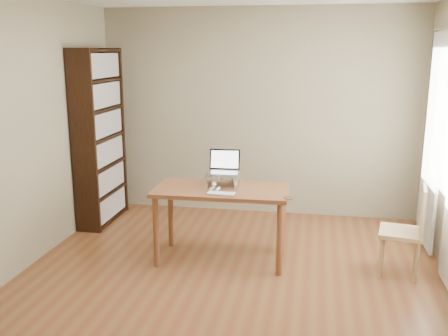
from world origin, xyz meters
TOP-DOWN VIEW (x-y plane):
  - room at (0.03, 0.01)m, footprint 4.04×4.54m
  - bookshelf at (-1.83, 1.55)m, footprint 0.30×0.90m
  - curtains at (1.92, 0.80)m, footprint 0.03×1.90m
  - desk at (-0.17, 0.64)m, footprint 1.33×0.68m
  - laptop_stand at (-0.17, 0.72)m, footprint 0.32×0.25m
  - laptop at (-0.17, 0.77)m, footprint 0.31×0.26m
  - keyboard at (-0.12, 0.42)m, footprint 0.28×0.14m
  - coaster at (0.51, 0.41)m, footprint 0.09×0.09m
  - cat at (-0.19, 0.75)m, footprint 0.24×0.48m
  - chair at (1.62, 0.62)m, footprint 0.44×0.44m

SIDE VIEW (x-z plane):
  - chair at x=1.62m, z-range 0.03..0.90m
  - desk at x=-0.17m, z-range 0.27..1.02m
  - coaster at x=0.51m, z-range 0.75..0.76m
  - keyboard at x=-0.12m, z-range 0.75..0.77m
  - cat at x=-0.19m, z-range 0.74..0.89m
  - laptop_stand at x=-0.17m, z-range 0.77..0.90m
  - laptop at x=-0.17m, z-range 0.83..1.05m
  - bookshelf at x=-1.83m, z-range 0.00..2.10m
  - curtains at x=1.92m, z-range 0.05..2.29m
  - room at x=0.03m, z-range -0.02..2.62m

